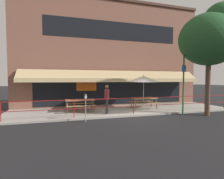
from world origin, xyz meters
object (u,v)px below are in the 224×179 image
(parking_meter_near, at_px, (85,99))
(street_sign_pole, at_px, (183,82))
(street_tree_curbside, at_px, (212,36))
(pedestrian_walking, at_px, (107,98))
(picnic_table_left, at_px, (80,102))
(patio_umbrella_centre, at_px, (144,79))
(picnic_table_centre, at_px, (144,100))

(parking_meter_near, xyz_separation_m, street_sign_pole, (5.80, 0.03, 0.85))
(street_tree_curbside, bearing_deg, pedestrian_walking, 162.20)
(picnic_table_left, distance_m, parking_meter_near, 2.53)
(picnic_table_left, bearing_deg, patio_umbrella_centre, -0.44)
(picnic_table_centre, relative_size, street_sign_pole, 0.46)
(picnic_table_centre, bearing_deg, pedestrian_walking, -161.06)
(picnic_table_left, height_order, street_sign_pole, street_sign_pole)
(patio_umbrella_centre, distance_m, street_sign_pole, 2.80)
(picnic_table_centre, xyz_separation_m, street_tree_curbside, (2.83, -2.87, 3.94))
(picnic_table_left, bearing_deg, street_sign_pole, -22.98)
(picnic_table_left, xyz_separation_m, street_sign_pole, (5.81, -2.46, 1.29))
(parking_meter_near, distance_m, street_tree_curbside, 8.06)
(street_sign_pole, bearing_deg, street_tree_curbside, -19.62)
(picnic_table_left, distance_m, picnic_table_centre, 4.43)
(picnic_table_left, relative_size, street_tree_curbside, 0.28)
(pedestrian_walking, relative_size, street_tree_curbside, 0.26)
(pedestrian_walking, distance_m, parking_meter_near, 2.00)
(patio_umbrella_centre, distance_m, pedestrian_walking, 3.35)
(street_sign_pole, bearing_deg, parking_meter_near, -179.72)
(picnic_table_centre, relative_size, pedestrian_walking, 1.05)
(patio_umbrella_centre, bearing_deg, street_sign_pole, -60.43)
(patio_umbrella_centre, xyz_separation_m, parking_meter_near, (-4.42, -2.46, -1.03))
(patio_umbrella_centre, height_order, street_sign_pole, street_sign_pole)
(pedestrian_walking, relative_size, street_sign_pole, 0.44)
(picnic_table_left, height_order, patio_umbrella_centre, patio_umbrella_centre)
(patio_umbrella_centre, height_order, street_tree_curbside, street_tree_curbside)
(picnic_table_centre, distance_m, patio_umbrella_centre, 1.48)
(pedestrian_walking, xyz_separation_m, street_tree_curbside, (5.79, -1.86, 3.59))
(parking_meter_near, bearing_deg, pedestrian_walking, 43.20)
(picnic_table_left, bearing_deg, parking_meter_near, -89.78)
(picnic_table_left, distance_m, street_tree_curbside, 8.78)
(pedestrian_walking, distance_m, street_sign_pole, 4.64)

